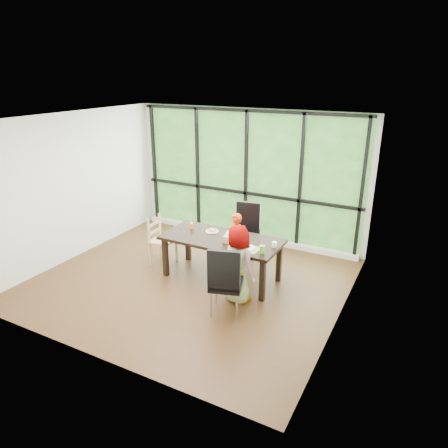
{
  "coord_description": "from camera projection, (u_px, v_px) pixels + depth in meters",
  "views": [
    {
      "loc": [
        3.42,
        -5.27,
        3.38
      ],
      "look_at": [
        0.52,
        0.23,
        1.05
      ],
      "focal_mm": 32.99,
      "sensor_mm": 36.0,
      "label": 1
    }
  ],
  "objects": [
    {
      "name": "ground",
      "position": [
        191.0,
        281.0,
        7.04
      ],
      "size": [
        5.0,
        5.0,
        0.0
      ],
      "primitive_type": "plane",
      "color": "black",
      "rests_on": "ground"
    },
    {
      "name": "back_wall",
      "position": [
        247.0,
        176.0,
        8.43
      ],
      "size": [
        5.0,
        0.0,
        5.0
      ],
      "primitive_type": "plane",
      "rotation": [
        1.57,
        0.0,
        0.0
      ],
      "color": "silver",
      "rests_on": "ground"
    },
    {
      "name": "foliage_backdrop",
      "position": [
        247.0,
        176.0,
        8.42
      ],
      "size": [
        4.8,
        0.02,
        2.65
      ],
      "primitive_type": "cube",
      "color": "#20531D",
      "rests_on": "back_wall"
    },
    {
      "name": "window_mullions",
      "position": [
        246.0,
        176.0,
        8.38
      ],
      "size": [
        4.8,
        0.06,
        2.65
      ],
      "primitive_type": null,
      "color": "black",
      "rests_on": "back_wall"
    },
    {
      "name": "window_sill",
      "position": [
        244.0,
        236.0,
        8.8
      ],
      "size": [
        4.8,
        0.12,
        0.1
      ],
      "primitive_type": "cube",
      "color": "silver",
      "rests_on": "ground"
    },
    {
      "name": "dining_table",
      "position": [
        222.0,
        258.0,
        7.0
      ],
      "size": [
        2.07,
        1.06,
        0.75
      ],
      "primitive_type": "cube",
      "rotation": [
        0.0,
        0.0,
        -0.07
      ],
      "color": "black",
      "rests_on": "ground"
    },
    {
      "name": "chair_window_leather",
      "position": [
        245.0,
        233.0,
        7.66
      ],
      "size": [
        0.53,
        0.53,
        1.08
      ],
      "primitive_type": "cube",
      "rotation": [
        0.0,
        0.0,
        0.16
      ],
      "color": "black",
      "rests_on": "ground"
    },
    {
      "name": "chair_interior_leather",
      "position": [
        226.0,
        279.0,
        5.95
      ],
      "size": [
        0.58,
        0.58,
        1.08
      ],
      "primitive_type": "cube",
      "rotation": [
        0.0,
        0.0,
        3.44
      ],
      "color": "black",
      "rests_on": "ground"
    },
    {
      "name": "chair_end_beech",
      "position": [
        163.0,
        240.0,
        7.54
      ],
      "size": [
        0.42,
        0.44,
        0.9
      ],
      "primitive_type": "cube",
      "rotation": [
        0.0,
        0.0,
        1.62
      ],
      "color": "tan",
      "rests_on": "ground"
    },
    {
      "name": "child_toddler",
      "position": [
        236.0,
        240.0,
        7.42
      ],
      "size": [
        0.43,
        0.36,
        1.01
      ],
      "primitive_type": "imported",
      "rotation": [
        0.0,
        0.0,
        -0.36
      ],
      "color": "red",
      "rests_on": "ground"
    },
    {
      "name": "child_older",
      "position": [
        240.0,
        264.0,
        6.23
      ],
      "size": [
        0.71,
        0.6,
        1.24
      ],
      "primitive_type": "imported",
      "rotation": [
        0.0,
        0.0,
        2.73
      ],
      "color": "slate",
      "rests_on": "ground"
    },
    {
      "name": "placemat",
      "position": [
        246.0,
        249.0,
        6.45
      ],
      "size": [
        0.4,
        0.3,
        0.01
      ],
      "primitive_type": "cube",
      "color": "tan",
      "rests_on": "dining_table"
    },
    {
      "name": "plate_far",
      "position": [
        212.0,
        231.0,
        7.13
      ],
      "size": [
        0.22,
        0.22,
        0.01
      ],
      "primitive_type": "cylinder",
      "color": "white",
      "rests_on": "dining_table"
    },
    {
      "name": "plate_near",
      "position": [
        247.0,
        248.0,
        6.47
      ],
      "size": [
        0.26,
        0.26,
        0.02
      ],
      "primitive_type": "cylinder",
      "color": "white",
      "rests_on": "dining_table"
    },
    {
      "name": "orange_cup",
      "position": [
        192.0,
        226.0,
        7.26
      ],
      "size": [
        0.07,
        0.07,
        0.1
      ],
      "primitive_type": "cylinder",
      "color": "orange",
      "rests_on": "dining_table"
    },
    {
      "name": "green_cup",
      "position": [
        262.0,
        249.0,
        6.27
      ],
      "size": [
        0.08,
        0.08,
        0.13
      ],
      "primitive_type": "cylinder",
      "color": "#5EC633",
      "rests_on": "dining_table"
    },
    {
      "name": "white_mug",
      "position": [
        274.0,
        244.0,
        6.51
      ],
      "size": [
        0.08,
        0.08,
        0.08
      ],
      "primitive_type": "cylinder",
      "color": "white",
      "rests_on": "dining_table"
    },
    {
      "name": "tissue_box",
      "position": [
        228.0,
        239.0,
        6.67
      ],
      "size": [
        0.13,
        0.13,
        0.11
      ],
      "primitive_type": "cube",
      "color": "tan",
      "rests_on": "dining_table"
    },
    {
      "name": "crepe_rolls_far",
      "position": [
        212.0,
        230.0,
        7.12
      ],
      "size": [
        0.15,
        0.12,
        0.04
      ],
      "primitive_type": null,
      "color": "tan",
      "rests_on": "plate_far"
    },
    {
      "name": "crepe_rolls_near",
      "position": [
        247.0,
        246.0,
        6.46
      ],
      "size": [
        0.05,
        0.12,
        0.04
      ],
      "primitive_type": null,
      "color": "tan",
      "rests_on": "plate_near"
    },
    {
      "name": "straw_white",
      "position": [
        191.0,
        221.0,
        7.23
      ],
      "size": [
        0.01,
        0.04,
        0.2
      ],
      "primitive_type": "cylinder",
      "rotation": [
        0.14,
        0.0,
        0.0
      ],
      "color": "white",
      "rests_on": "orange_cup"
    },
    {
      "name": "straw_pink",
      "position": [
        262.0,
        243.0,
        6.23
      ],
      "size": [
        0.01,
        0.04,
        0.2
      ],
      "primitive_type": "cylinder",
      "rotation": [
        0.14,
        0.0,
        0.0
      ],
      "color": "pink",
      "rests_on": "green_cup"
    },
    {
      "name": "tissue",
      "position": [
        228.0,
        233.0,
        6.63
      ],
      "size": [
        0.12,
        0.12,
        0.11
      ],
      "primitive_type": "cone",
      "color": "white",
      "rests_on": "tissue_box"
    }
  ]
}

